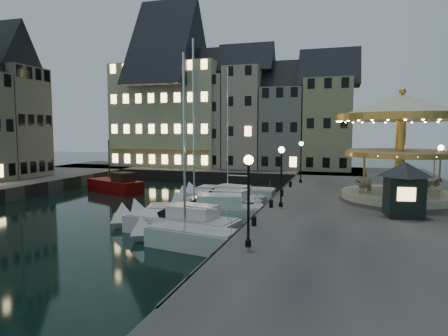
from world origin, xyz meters
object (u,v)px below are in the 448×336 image
(motorboat_c, at_px, (200,212))
(motorboat_f, at_px, (229,194))
(bollard_a, at_px, (254,220))
(motorboat_d, at_px, (217,205))
(streetlamp_c, at_px, (301,156))
(streetlamp_d, at_px, (440,163))
(carousel, at_px, (401,126))
(bollard_c, at_px, (282,192))
(streetlamp_b, at_px, (281,168))
(bollard_b, at_px, (271,203))
(ticket_kiosk, at_px, (404,180))
(red_fishing_boat, at_px, (116,186))
(motorboat_e, at_px, (220,199))
(motorboat_b, at_px, (176,224))
(streetlamp_a, at_px, (248,187))
(bollard_d, at_px, (290,184))

(motorboat_c, relative_size, motorboat_f, 1.11)
(bollard_a, xyz_separation_m, motorboat_d, (-4.84, 8.47, -0.96))
(streetlamp_c, distance_m, motorboat_d, 12.75)
(streetlamp_d, bearing_deg, carousel, -157.36)
(streetlamp_d, relative_size, bollard_c, 7.32)
(bollard_a, height_order, bollard_c, same)
(streetlamp_b, xyz_separation_m, bollard_b, (-0.60, -0.50, -2.41))
(bollard_b, xyz_separation_m, ticket_kiosk, (8.28, -0.52, 1.97))
(streetlamp_d, xyz_separation_m, red_fishing_boat, (-30.40, 2.86, -3.33))
(bollard_c, height_order, motorboat_e, motorboat_e)
(motorboat_b, xyz_separation_m, motorboat_f, (-0.26, 13.50, -0.12))
(motorboat_f, relative_size, red_fishing_boat, 1.55)
(streetlamp_c, height_order, motorboat_d, streetlamp_c)
(streetlamp_b, xyz_separation_m, bollard_a, (-0.60, -6.00, -2.41))
(streetlamp_b, relative_size, motorboat_b, 0.49)
(motorboat_d, distance_m, motorboat_f, 6.81)
(ticket_kiosk, bearing_deg, motorboat_c, 177.52)
(streetlamp_c, bearing_deg, streetlamp_b, -90.00)
(streetlamp_a, bearing_deg, carousel, 62.32)
(streetlamp_a, distance_m, red_fishing_boat, 27.76)
(motorboat_f, xyz_separation_m, ticket_kiosk, (14.00, -10.24, 3.05))
(motorboat_b, bearing_deg, streetlamp_d, 32.99)
(motorboat_b, bearing_deg, streetlamp_a, -43.33)
(streetlamp_b, xyz_separation_m, bollard_d, (-0.60, 10.00, -2.41))
(motorboat_f, distance_m, red_fishing_boat, 12.79)
(streetlamp_b, height_order, motorboat_d, streetlamp_b)
(streetlamp_d, bearing_deg, streetlamp_c, 150.09)
(streetlamp_b, xyz_separation_m, motorboat_b, (-6.07, -4.28, -3.37))
(bollard_b, distance_m, red_fishing_boat, 21.22)
(bollard_d, xyz_separation_m, motorboat_c, (-5.19, -10.44, -0.92))
(bollard_b, bearing_deg, streetlamp_b, 39.81)
(streetlamp_a, height_order, bollard_a, streetlamp_a)
(motorboat_e, relative_size, motorboat_f, 0.70)
(bollard_d, bearing_deg, bollard_b, -90.00)
(bollard_b, height_order, motorboat_d, motorboat_d)
(motorboat_d, bearing_deg, bollard_a, -60.27)
(bollard_a, bearing_deg, motorboat_b, 162.50)
(motorboat_b, distance_m, carousel, 18.55)
(streetlamp_a, distance_m, motorboat_b, 9.00)
(streetlamp_b, relative_size, streetlamp_d, 1.00)
(bollard_a, xyz_separation_m, bollard_c, (0.00, 10.50, 0.00))
(bollard_c, bearing_deg, bollard_d, 90.00)
(bollard_a, xyz_separation_m, bollard_b, (0.00, 5.50, 0.00))
(streetlamp_d, relative_size, red_fishing_boat, 0.57)
(red_fishing_boat, bearing_deg, motorboat_b, -47.33)
(streetlamp_d, bearing_deg, motorboat_f, 172.82)
(streetlamp_a, xyz_separation_m, bollard_a, (-0.60, 4.00, -2.41))
(bollard_a, distance_m, motorboat_c, 7.66)
(streetlamp_a, xyz_separation_m, streetlamp_c, (0.00, 23.50, 0.00))
(motorboat_c, relative_size, motorboat_e, 1.58)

